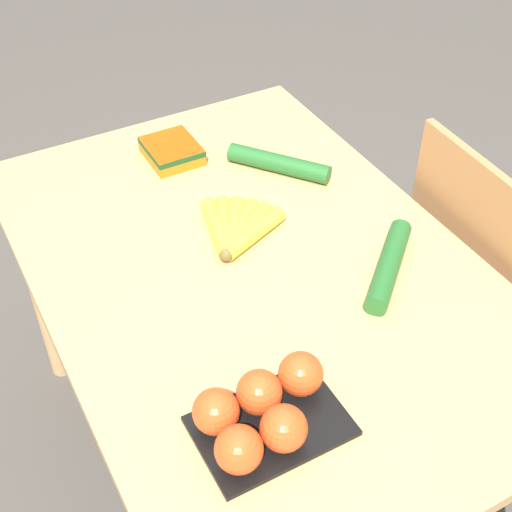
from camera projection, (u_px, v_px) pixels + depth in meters
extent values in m
plane|color=#4C4742|center=(256.00, 463.00, 1.98)|extent=(12.00, 12.00, 0.00)
cube|color=tan|center=(256.00, 272.00, 1.50)|extent=(1.29, 0.86, 0.03)
cylinder|color=tan|center=(40.00, 287.00, 1.99)|extent=(0.06, 0.06, 0.72)
cylinder|color=tan|center=(270.00, 209.00, 2.26)|extent=(0.06, 0.06, 0.72)
cube|color=#A87547|center=(503.00, 300.00, 1.86)|extent=(0.44, 0.42, 0.03)
cube|color=#A87547|center=(463.00, 250.00, 1.63)|extent=(0.39, 0.04, 0.48)
cylinder|color=#A87547|center=(490.00, 296.00, 2.18)|extent=(0.04, 0.04, 0.42)
cylinder|color=#A87547|center=(478.00, 426.00, 1.83)|extent=(0.04, 0.04, 0.42)
cylinder|color=#A87547|center=(398.00, 332.00, 2.07)|extent=(0.04, 0.04, 0.42)
sphere|color=brown|center=(226.00, 254.00, 1.49)|extent=(0.03, 0.03, 0.03)
cylinder|color=yellow|center=(254.00, 233.00, 1.54)|extent=(0.10, 0.18, 0.04)
cylinder|color=yellow|center=(247.00, 230.00, 1.55)|extent=(0.13, 0.17, 0.04)
cylinder|color=yellow|center=(240.00, 228.00, 1.55)|extent=(0.15, 0.15, 0.04)
cylinder|color=yellow|center=(232.00, 227.00, 1.55)|extent=(0.17, 0.13, 0.04)
cylinder|color=yellow|center=(225.00, 227.00, 1.55)|extent=(0.18, 0.11, 0.04)
cylinder|color=yellow|center=(217.00, 228.00, 1.55)|extent=(0.18, 0.08, 0.04)
cube|color=black|center=(271.00, 426.00, 1.19)|extent=(0.17, 0.25, 0.01)
sphere|color=#DB4C1E|center=(216.00, 411.00, 1.15)|extent=(0.08, 0.08, 0.08)
sphere|color=#DB4C1E|center=(239.00, 449.00, 1.10)|extent=(0.08, 0.08, 0.08)
sphere|color=#DB4C1E|center=(259.00, 392.00, 1.18)|extent=(0.08, 0.08, 0.08)
sphere|color=#DB4C1E|center=(284.00, 428.00, 1.13)|extent=(0.08, 0.08, 0.08)
sphere|color=#DB4C1E|center=(301.00, 374.00, 1.21)|extent=(0.08, 0.08, 0.08)
cube|color=orange|center=(172.00, 151.00, 1.77)|extent=(0.14, 0.12, 0.04)
cube|color=#19471E|center=(171.00, 147.00, 1.76)|extent=(0.14, 0.12, 0.01)
cylinder|color=#236028|center=(389.00, 265.00, 1.46)|extent=(0.20, 0.22, 0.05)
cylinder|color=#236028|center=(279.00, 163.00, 1.73)|extent=(0.23, 0.19, 0.05)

